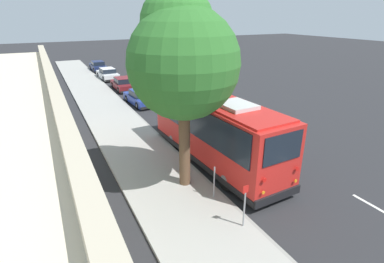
# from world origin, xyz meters

# --- Properties ---
(ground_plane) EXTENTS (160.00, 160.00, 0.00)m
(ground_plane) POSITION_xyz_m (0.00, 0.00, 0.00)
(ground_plane) COLOR #28282B
(sidewalk_slab) EXTENTS (80.00, 3.63, 0.15)m
(sidewalk_slab) POSITION_xyz_m (0.00, 3.90, 0.07)
(sidewalk_slab) COLOR #A3A099
(sidewalk_slab) RESTS_ON ground
(curb_strip) EXTENTS (80.00, 0.14, 0.15)m
(curb_strip) POSITION_xyz_m (0.00, 2.01, 0.07)
(curb_strip) COLOR gray
(curb_strip) RESTS_ON ground
(shuttle_bus) EXTENTS (9.43, 3.09, 3.59)m
(shuttle_bus) POSITION_xyz_m (-1.23, 0.60, 1.93)
(shuttle_bus) COLOR red
(shuttle_bus) RESTS_ON ground
(parked_sedan_blue) EXTENTS (4.27, 1.90, 1.27)m
(parked_sedan_blue) POSITION_xyz_m (10.84, 0.79, 0.58)
(parked_sedan_blue) COLOR navy
(parked_sedan_blue) RESTS_ON ground
(parked_sedan_maroon) EXTENTS (4.19, 1.82, 1.26)m
(parked_sedan_maroon) POSITION_xyz_m (16.75, 0.70, 0.58)
(parked_sedan_maroon) COLOR maroon
(parked_sedan_maroon) RESTS_ON ground
(parked_sedan_white) EXTENTS (4.48, 1.95, 1.32)m
(parked_sedan_white) POSITION_xyz_m (22.80, 0.99, 0.61)
(parked_sedan_white) COLOR silver
(parked_sedan_white) RESTS_ON ground
(parked_sedan_navy) EXTENTS (4.36, 1.77, 1.33)m
(parked_sedan_navy) POSITION_xyz_m (28.94, 0.98, 0.62)
(parked_sedan_navy) COLOR #19234C
(parked_sedan_navy) RESTS_ON ground
(street_tree) EXTENTS (4.43, 4.43, 8.21)m
(street_tree) POSITION_xyz_m (-2.62, 3.03, 5.76)
(street_tree) COLOR brown
(street_tree) RESTS_ON sidewalk_slab
(sign_post_near) EXTENTS (0.06, 0.22, 1.67)m
(sign_post_near) POSITION_xyz_m (-6.34, 2.41, 1.01)
(sign_post_near) COLOR gray
(sign_post_near) RESTS_ON sidewalk_slab
(sign_post_far) EXTENTS (0.06, 0.06, 1.39)m
(sign_post_far) POSITION_xyz_m (-4.26, 2.41, 0.85)
(sign_post_far) COLOR gray
(sign_post_far) RESTS_ON sidewalk_slab
(lane_stripe_behind) EXTENTS (2.40, 0.14, 0.01)m
(lane_stripe_behind) POSITION_xyz_m (-7.88, -3.15, 0.00)
(lane_stripe_behind) COLOR silver
(lane_stripe_behind) RESTS_ON ground
(lane_stripe_mid) EXTENTS (2.40, 0.14, 0.01)m
(lane_stripe_mid) POSITION_xyz_m (-1.88, -3.15, 0.00)
(lane_stripe_mid) COLOR silver
(lane_stripe_mid) RESTS_ON ground
(lane_stripe_ahead) EXTENTS (2.40, 0.14, 0.01)m
(lane_stripe_ahead) POSITION_xyz_m (4.12, -3.15, 0.00)
(lane_stripe_ahead) COLOR silver
(lane_stripe_ahead) RESTS_ON ground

